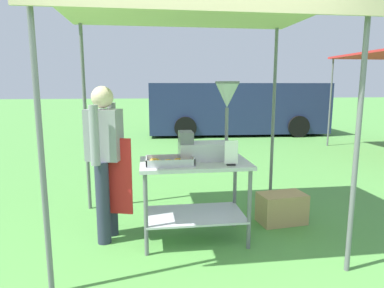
{
  "coord_description": "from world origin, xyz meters",
  "views": [
    {
      "loc": [
        -0.32,
        -2.39,
        1.61
      ],
      "look_at": [
        0.16,
        1.14,
        0.99
      ],
      "focal_mm": 31.5,
      "sensor_mm": 36.0,
      "label": 1
    }
  ],
  "objects_px": {
    "donut_fryer": "(211,132)",
    "van_navy": "(237,108)",
    "supply_crate": "(282,208)",
    "donut_cart": "(195,183)",
    "menu_sign": "(231,155)",
    "donut_tray": "(169,162)",
    "vendor": "(105,156)",
    "stall_canopy": "(193,14)"
  },
  "relations": [
    {
      "from": "donut_fryer",
      "to": "van_navy",
      "type": "relative_size",
      "value": 0.14
    },
    {
      "from": "donut_fryer",
      "to": "supply_crate",
      "type": "relative_size",
      "value": 1.41
    },
    {
      "from": "donut_cart",
      "to": "menu_sign",
      "type": "bearing_deg",
      "value": -33.38
    },
    {
      "from": "menu_sign",
      "to": "donut_tray",
      "type": "bearing_deg",
      "value": 167.85
    },
    {
      "from": "menu_sign",
      "to": "supply_crate",
      "type": "xyz_separation_m",
      "value": [
        0.76,
        0.51,
        -0.77
      ]
    },
    {
      "from": "donut_tray",
      "to": "vendor",
      "type": "xyz_separation_m",
      "value": [
        -0.64,
        0.23,
        0.03
      ]
    },
    {
      "from": "donut_cart",
      "to": "van_navy",
      "type": "relative_size",
      "value": 0.19
    },
    {
      "from": "stall_canopy",
      "to": "donut_fryer",
      "type": "xyz_separation_m",
      "value": [
        0.19,
        -0.01,
        -1.17
      ]
    },
    {
      "from": "donut_tray",
      "to": "van_navy",
      "type": "height_order",
      "value": "van_navy"
    },
    {
      "from": "menu_sign",
      "to": "vendor",
      "type": "xyz_separation_m",
      "value": [
        -1.23,
        0.36,
        -0.05
      ]
    },
    {
      "from": "stall_canopy",
      "to": "supply_crate",
      "type": "relative_size",
      "value": 4.69
    },
    {
      "from": "donut_fryer",
      "to": "menu_sign",
      "type": "height_order",
      "value": "donut_fryer"
    },
    {
      "from": "vendor",
      "to": "van_navy",
      "type": "relative_size",
      "value": 0.27
    },
    {
      "from": "donut_tray",
      "to": "vendor",
      "type": "height_order",
      "value": "vendor"
    },
    {
      "from": "donut_tray",
      "to": "van_navy",
      "type": "bearing_deg",
      "value": 70.18
    },
    {
      "from": "stall_canopy",
      "to": "supply_crate",
      "type": "bearing_deg",
      "value": 10.38
    },
    {
      "from": "van_navy",
      "to": "vendor",
      "type": "bearing_deg",
      "value": -114.49
    },
    {
      "from": "stall_canopy",
      "to": "donut_cart",
      "type": "relative_size",
      "value": 2.43
    },
    {
      "from": "supply_crate",
      "to": "van_navy",
      "type": "bearing_deg",
      "value": 78.88
    },
    {
      "from": "donut_cart",
      "to": "vendor",
      "type": "xyz_separation_m",
      "value": [
        -0.91,
        0.14,
        0.28
      ]
    },
    {
      "from": "supply_crate",
      "to": "van_navy",
      "type": "relative_size",
      "value": 0.1
    },
    {
      "from": "menu_sign",
      "to": "vendor",
      "type": "distance_m",
      "value": 1.29
    },
    {
      "from": "stall_canopy",
      "to": "donut_tray",
      "type": "relative_size",
      "value": 5.72
    },
    {
      "from": "donut_cart",
      "to": "vendor",
      "type": "bearing_deg",
      "value": 171.0
    },
    {
      "from": "donut_cart",
      "to": "donut_fryer",
      "type": "xyz_separation_m",
      "value": [
        0.19,
        0.09,
        0.52
      ]
    },
    {
      "from": "menu_sign",
      "to": "vendor",
      "type": "relative_size",
      "value": 0.15
    },
    {
      "from": "vendor",
      "to": "supply_crate",
      "type": "relative_size",
      "value": 2.8
    },
    {
      "from": "stall_canopy",
      "to": "donut_tray",
      "type": "height_order",
      "value": "stall_canopy"
    },
    {
      "from": "donut_cart",
      "to": "menu_sign",
      "type": "relative_size",
      "value": 4.55
    },
    {
      "from": "donut_tray",
      "to": "vendor",
      "type": "relative_size",
      "value": 0.29
    },
    {
      "from": "stall_canopy",
      "to": "donut_fryer",
      "type": "bearing_deg",
      "value": -3.93
    },
    {
      "from": "donut_tray",
      "to": "van_navy",
      "type": "distance_m",
      "value": 8.31
    },
    {
      "from": "donut_fryer",
      "to": "supply_crate",
      "type": "distance_m",
      "value": 1.34
    },
    {
      "from": "stall_canopy",
      "to": "menu_sign",
      "type": "height_order",
      "value": "stall_canopy"
    },
    {
      "from": "donut_tray",
      "to": "van_navy",
      "type": "relative_size",
      "value": 0.08
    },
    {
      "from": "donut_tray",
      "to": "vendor",
      "type": "bearing_deg",
      "value": 160.08
    },
    {
      "from": "stall_canopy",
      "to": "menu_sign",
      "type": "distance_m",
      "value": 1.43
    },
    {
      "from": "donut_cart",
      "to": "donut_tray",
      "type": "distance_m",
      "value": 0.38
    },
    {
      "from": "vendor",
      "to": "van_navy",
      "type": "height_order",
      "value": "van_navy"
    },
    {
      "from": "donut_cart",
      "to": "supply_crate",
      "type": "height_order",
      "value": "donut_cart"
    },
    {
      "from": "vendor",
      "to": "supply_crate",
      "type": "xyz_separation_m",
      "value": [
        2.0,
        0.16,
        -0.73
      ]
    },
    {
      "from": "supply_crate",
      "to": "vendor",
      "type": "bearing_deg",
      "value": -175.55
    }
  ]
}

